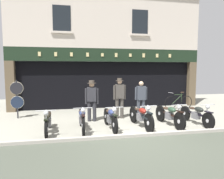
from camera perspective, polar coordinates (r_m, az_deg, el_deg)
The scene contains 15 objects.
ground at distance 5.97m, azimuth 10.06°, elevation -16.17°, with size 22.58×22.00×0.18m.
shop_facade at distance 13.31m, azimuth -2.36°, elevation 3.64°, with size 10.88×4.42×6.41m.
motorcycle_far_left at distance 7.48m, azimuth -17.23°, elevation -8.25°, with size 0.62×1.96×0.90m.
motorcycle_left at distance 7.46m, azimuth -8.28°, elevation -7.90°, with size 0.62×1.99×0.93m.
motorcycle_center_left at distance 7.58m, azimuth -0.46°, elevation -7.73°, with size 0.62×1.94×0.92m.
motorcycle_center at distance 7.87m, azimuth 7.92°, elevation -7.20°, with size 0.62×2.10×0.94m.
motorcycle_center_right at distance 8.30m, azimuth 15.54°, elevation -6.69°, with size 0.62×2.07×0.93m.
motorcycle_right at distance 8.85m, azimuth 22.20°, elevation -6.29°, with size 0.62×1.98×0.90m.
salesman_left at distance 8.66m, azimuth -5.59°, elevation -2.49°, with size 0.55×0.36×1.72m.
shopkeeper_center at distance 9.14m, azimuth 2.09°, elevation -1.83°, with size 0.56×0.34×1.78m.
salesman_right at distance 9.34m, azimuth 7.98°, elevation -2.24°, with size 0.56×0.26×1.64m.
tyre_sign_pole at distance 10.04m, azimuth -24.70°, elevation -1.58°, with size 0.57×0.06×1.71m.
advert_board_near at distance 12.20m, azimuth 7.63°, elevation 3.89°, with size 0.83×0.03×0.92m.
advert_board_far at distance 12.67m, azimuth 13.16°, elevation 3.60°, with size 0.76×0.03×0.89m.
leaning_bicycle at distance 12.03m, azimuth 17.86°, elevation -3.26°, with size 1.73×0.50×0.95m.
Camera 1 is at (-2.04, -6.14, 2.15)m, focal length 33.22 mm.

